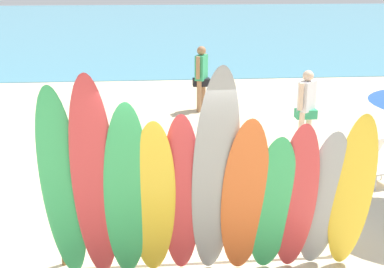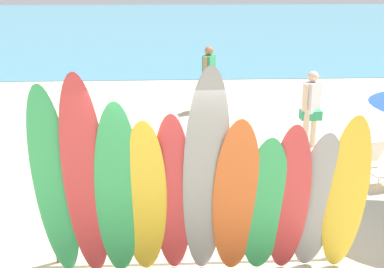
% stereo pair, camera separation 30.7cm
% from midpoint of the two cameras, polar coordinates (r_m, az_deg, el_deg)
% --- Properties ---
extents(ground, '(60.00, 60.00, 0.00)m').
position_cam_midpoint_polar(ground, '(20.58, -1.27, 6.98)').
color(ground, beige).
extents(ocean_water, '(60.00, 40.00, 0.02)m').
position_cam_midpoint_polar(ocean_water, '(38.26, -2.10, 11.77)').
color(ocean_water, teal).
rests_on(ocean_water, ground).
extents(surfboard_rack, '(3.85, 0.07, 0.61)m').
position_cam_midpoint_polar(surfboard_rack, '(7.03, 2.23, -9.61)').
color(surfboard_rack, brown).
rests_on(surfboard_rack, ground).
extents(surfboard_green_0, '(0.54, 0.74, 2.57)m').
position_cam_midpoint_polar(surfboard_green_0, '(6.30, -13.16, -5.57)').
color(surfboard_green_0, '#38B266').
rests_on(surfboard_green_0, ground).
extents(surfboard_red_1, '(0.52, 0.83, 2.72)m').
position_cam_midpoint_polar(surfboard_red_1, '(6.13, -9.88, -5.25)').
color(surfboard_red_1, '#D13D42').
rests_on(surfboard_red_1, ground).
extents(surfboard_green_2, '(0.58, 0.79, 2.40)m').
position_cam_midpoint_polar(surfboard_green_2, '(6.18, -6.53, -6.51)').
color(surfboard_green_2, '#38B266').
rests_on(surfboard_green_2, ground).
extents(surfboard_yellow_3, '(0.55, 0.73, 2.17)m').
position_cam_midpoint_polar(surfboard_yellow_3, '(6.27, -3.69, -7.24)').
color(surfboard_yellow_3, yellow).
rests_on(surfboard_yellow_3, ground).
extents(surfboard_red_4, '(0.51, 0.70, 2.22)m').
position_cam_midpoint_polar(surfboard_red_4, '(6.29, -0.68, -6.84)').
color(surfboard_red_4, '#D13D42').
rests_on(surfboard_red_4, ground).
extents(surfboard_grey_5, '(0.56, 0.87, 2.78)m').
position_cam_midpoint_polar(surfboard_grey_5, '(6.10, 2.94, -4.83)').
color(surfboard_grey_5, '#999EA3').
rests_on(surfboard_grey_5, ground).
extents(surfboard_orange_6, '(0.56, 0.70, 2.18)m').
position_cam_midpoint_polar(surfboard_orange_6, '(6.30, 6.12, -7.12)').
color(surfboard_orange_6, orange).
rests_on(surfboard_orange_6, ground).
extents(surfboard_green_7, '(0.54, 0.61, 1.94)m').
position_cam_midpoint_polar(surfboard_green_7, '(6.44, 9.08, -7.83)').
color(surfboard_green_7, '#38B266').
rests_on(surfboard_green_7, ground).
extents(surfboard_red_8, '(0.54, 0.68, 2.09)m').
position_cam_midpoint_polar(surfboard_red_8, '(6.47, 11.64, -7.13)').
color(surfboard_red_8, '#D13D42').
rests_on(surfboard_red_8, ground).
extents(surfboard_grey_9, '(0.58, 0.60, 1.96)m').
position_cam_midpoint_polar(surfboard_grey_9, '(6.67, 14.47, -7.22)').
color(surfboard_grey_9, '#999EA3').
rests_on(surfboard_grey_9, ground).
extents(surfboard_yellow_10, '(0.55, 0.61, 2.16)m').
position_cam_midpoint_polar(surfboard_yellow_10, '(6.70, 17.39, -6.41)').
color(surfboard_yellow_10, yellow).
rests_on(surfboard_yellow_10, ground).
extents(beachgoer_by_water, '(0.47, 0.49, 1.68)m').
position_cam_midpoint_polar(beachgoer_by_water, '(11.45, 13.40, 3.08)').
color(beachgoer_by_water, beige).
rests_on(beachgoer_by_water, ground).
extents(beachgoer_strolling, '(0.45, 0.61, 1.74)m').
position_cam_midpoint_polar(beachgoer_strolling, '(14.27, 2.42, 6.45)').
color(beachgoer_strolling, '#9E704C').
rests_on(beachgoer_strolling, ground).
extents(beach_chair_red, '(0.66, 0.84, 0.79)m').
position_cam_midpoint_polar(beach_chair_red, '(10.02, 19.99, -2.79)').
color(beach_chair_red, '#B7B7BC').
rests_on(beach_chair_red, ground).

